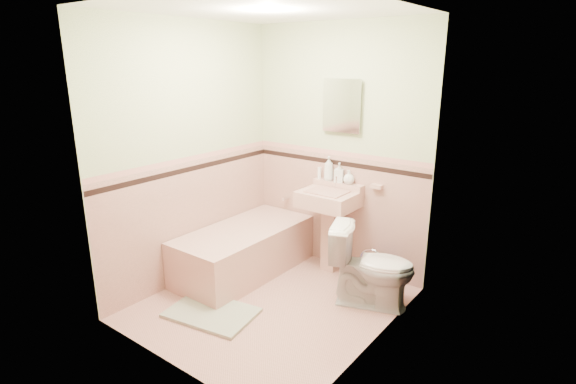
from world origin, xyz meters
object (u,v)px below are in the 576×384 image
Objects in this scene: soap_bottle_left at (329,168)px; shoe at (212,300)px; sink at (328,232)px; toilet at (372,266)px; medicine_cabinet at (342,106)px; soap_bottle_mid at (339,173)px; soap_bottle_right at (349,177)px; bathtub at (244,252)px; bucket at (371,273)px.

shoe is at bearing -103.50° from soap_bottle_left.
toilet is at bearing -25.67° from sink.
soap_bottle_left is 1.16m from toilet.
soap_bottle_mid is (0.01, -0.03, -0.67)m from medicine_cabinet.
shoe is (-0.57, -1.39, -0.95)m from soap_bottle_right.
bathtub is at bearing -133.99° from soap_bottle_mid.
soap_bottle_right is (0.12, -0.03, -0.70)m from medicine_cabinet.
bucket is (0.50, -0.20, -1.58)m from medicine_cabinet.
bathtub is at bearing -155.60° from bucket.
bathtub is 1.32m from soap_bottle_right.
sink is 6.14× the size of soap_bottle_right.
soap_bottle_mid is (0.01, 0.18, 0.60)m from sink.
medicine_cabinet is 1.58m from toilet.
medicine_cabinet is 1.95× the size of bucket.
soap_bottle_right is (0.24, 0.00, -0.05)m from soap_bottle_left.
shoe is at bearing -71.55° from bathtub.
sink is 1.80× the size of medicine_cabinet.
soap_bottle_left is 0.13m from soap_bottle_mid.
soap_bottle_mid reaches higher than soap_bottle_right.
soap_bottle_mid is 0.27× the size of toilet.
medicine_cabinet is at bearing 14.01° from soap_bottle_left.
toilet is 5.46× the size of shoe.
soap_bottle_left is at bearing 164.58° from bucket.
bathtub is 3.10× the size of medicine_cabinet.
soap_bottle_mid is at bearing 46.01° from bathtub.
sink reaches higher than bucket.
bathtub reaches higher than shoe.
sink is 4.35× the size of soap_bottle_mid.
soap_bottle_left reaches higher than shoe.
toilet is 0.44m from bucket.
soap_bottle_right is at bearing 56.24° from sink.
soap_bottle_left is 0.25m from soap_bottle_right.
soap_bottle_left is 1.01× the size of bucket.
soap_bottle_left is at bearing 180.00° from soap_bottle_mid.
sink is at bearing -179.15° from bucket.
toilet is 3.01× the size of bucket.
medicine_cabinet reaches higher than soap_bottle_mid.
toilet is (0.67, -0.32, -0.06)m from sink.
medicine_cabinet is at bearing 92.31° from shoe.
soap_bottle_left is at bearing 51.75° from bathtub.
bucket is (0.38, -0.17, -0.88)m from soap_bottle_right.
sink is at bearing -56.25° from soap_bottle_left.
sink is 0.61m from soap_bottle_right.
medicine_cabinet is 0.65m from soap_bottle_left.
soap_bottle_left is 0.34× the size of toilet.
medicine_cabinet is (0.68, 0.74, 1.47)m from bathtub.
medicine_cabinet reaches higher than soap_bottle_left.
soap_bottle_mid reaches higher than sink.
shoe is (-0.45, -1.42, -1.64)m from medicine_cabinet.
medicine_cabinet is at bearing 90.00° from sink.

